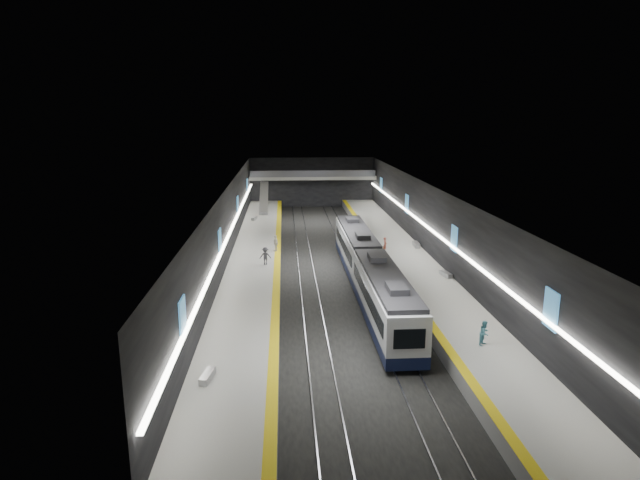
{
  "coord_description": "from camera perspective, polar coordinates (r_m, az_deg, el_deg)",
  "views": [
    {
      "loc": [
        -4.52,
        -51.57,
        14.94
      ],
      "look_at": [
        -0.92,
        1.88,
        2.2
      ],
      "focal_mm": 30.0,
      "sensor_mm": 36.0,
      "label": 1
    }
  ],
  "objects": [
    {
      "name": "passenger_right_a",
      "position": [
        55.06,
        6.95,
        -0.54
      ],
      "size": [
        0.53,
        0.66,
        1.58
      ],
      "primitive_type": "imported",
      "rotation": [
        0.0,
        0.0,
        1.29
      ],
      "color": "#A94F3F",
      "rests_on": "platform_right"
    },
    {
      "name": "bench_left_near",
      "position": [
        30.15,
        -11.93,
        -14.04
      ],
      "size": [
        0.74,
        1.67,
        0.39
      ],
      "primitive_type": "cube",
      "rotation": [
        0.0,
        0.0,
        -0.19
      ],
      "color": "#99999E",
      "rests_on": "platform_left"
    },
    {
      "name": "cove_light_right",
      "position": [
        54.67,
        11.42,
        1.35
      ],
      "size": [
        0.25,
        68.6,
        0.12
      ],
      "primitive_type": "cube",
      "color": "white",
      "rests_on": "wall_right"
    },
    {
      "name": "passenger_right_b",
      "position": [
        34.78,
        17.15,
        -9.48
      ],
      "size": [
        0.96,
        0.96,
        1.56
      ],
      "primitive_type": "imported",
      "rotation": [
        0.0,
        0.0,
        0.77
      ],
      "color": "teal",
      "rests_on": "platform_right"
    },
    {
      "name": "wall_left",
      "position": [
        53.0,
        -9.71,
        1.27
      ],
      "size": [
        0.04,
        70.0,
        8.0
      ],
      "primitive_type": "cube",
      "color": "black",
      "rests_on": "ground"
    },
    {
      "name": "bench_right_far",
      "position": [
        58.06,
        10.23,
        -0.5
      ],
      "size": [
        0.62,
        1.91,
        0.46
      ],
      "primitive_type": "cube",
      "rotation": [
        0.0,
        0.0,
        -0.05
      ],
      "color": "#99999E",
      "rests_on": "platform_right"
    },
    {
      "name": "wall_right",
      "position": [
        54.68,
        11.63,
        1.56
      ],
      "size": [
        0.04,
        70.0,
        8.0
      ],
      "primitive_type": "cube",
      "color": "black",
      "rests_on": "ground"
    },
    {
      "name": "tile_surface_right",
      "position": [
        54.76,
        8.96,
        -1.53
      ],
      "size": [
        5.0,
        70.0,
        0.02
      ],
      "primitive_type": "cube",
      "color": "#ADADA8",
      "rests_on": "platform_right"
    },
    {
      "name": "ceiling",
      "position": [
        52.23,
        1.15,
        5.74
      ],
      "size": [
        20.0,
        70.0,
        0.04
      ],
      "primitive_type": "cube",
      "rotation": [
        3.14,
        0.0,
        0.0
      ],
      "color": "beige",
      "rests_on": "wall_left"
    },
    {
      "name": "train",
      "position": [
        45.41,
        5.2,
        -2.98
      ],
      "size": [
        2.69,
        30.04,
        3.6
      ],
      "color": "#0D1433",
      "rests_on": "ground"
    },
    {
      "name": "tactile_strip_right",
      "position": [
        54.31,
        6.69,
        -1.57
      ],
      "size": [
        0.6,
        70.0,
        0.02
      ],
      "primitive_type": "cube",
      "color": "#DABD0B",
      "rests_on": "platform_right"
    },
    {
      "name": "rails",
      "position": [
        53.87,
        1.11,
        -2.66
      ],
      "size": [
        6.52,
        70.0,
        0.12
      ],
      "color": "gray",
      "rests_on": "ground"
    },
    {
      "name": "bench_left_far",
      "position": [
        72.23,
        -7.02,
        2.3
      ],
      "size": [
        0.79,
        1.66,
        0.39
      ],
      "primitive_type": "cube",
      "rotation": [
        0.0,
        0.0,
        -0.23
      ],
      "color": "#99999E",
      "rests_on": "platform_left"
    },
    {
      "name": "platform_left",
      "position": [
        53.64,
        -6.9,
        -2.34
      ],
      "size": [
        5.0,
        70.0,
        1.0
      ],
      "primitive_type": "cube",
      "color": "slate",
      "rests_on": "ground"
    },
    {
      "name": "tactile_strip_left",
      "position": [
        53.42,
        -4.56,
        -1.77
      ],
      "size": [
        0.6,
        70.0,
        0.02
      ],
      "primitive_type": "cube",
      "color": "#DABD0B",
      "rests_on": "platform_left"
    },
    {
      "name": "ground",
      "position": [
        53.88,
        1.11,
        -2.72
      ],
      "size": [
        70.0,
        70.0,
        0.0
      ],
      "primitive_type": "plane",
      "color": "black",
      "rests_on": "ground"
    },
    {
      "name": "tile_surface_left",
      "position": [
        53.5,
        -6.92,
        -1.81
      ],
      "size": [
        5.0,
        70.0,
        0.02
      ],
      "primitive_type": "cube",
      "color": "#ADADA8",
      "rests_on": "platform_left"
    },
    {
      "name": "ad_posters",
      "position": [
        53.79,
        1.04,
        2.18
      ],
      "size": [
        19.94,
        53.5,
        2.2
      ],
      "color": "teal",
      "rests_on": "wall_left"
    },
    {
      "name": "passenger_left_a",
      "position": [
        55.38,
        -4.76,
        -0.35
      ],
      "size": [
        0.78,
        1.07,
        1.69
      ],
      "primitive_type": "imported",
      "rotation": [
        0.0,
        0.0,
        -1.15
      ],
      "color": "silver",
      "rests_on": "platform_left"
    },
    {
      "name": "escalator",
      "position": [
        78.56,
        -6.01,
        4.49
      ],
      "size": [
        1.2,
        7.5,
        3.92
      ],
      "primitive_type": "cube",
      "rotation": [
        0.44,
        0.0,
        0.0
      ],
      "color": "#99999E",
      "rests_on": "platform_left"
    },
    {
      "name": "passenger_left_b",
      "position": [
        50.57,
        -5.85,
        -1.71
      ],
      "size": [
        1.11,
        0.67,
        1.67
      ],
      "primitive_type": "imported",
      "rotation": [
        0.0,
        0.0,
        3.19
      ],
      "color": "#3D3D44",
      "rests_on": "platform_left"
    },
    {
      "name": "mezzanine_bridge",
      "position": [
        85.2,
        -0.8,
        6.7
      ],
      "size": [
        20.0,
        3.0,
        1.5
      ],
      "color": "gray",
      "rests_on": "wall_left"
    },
    {
      "name": "cove_light_left",
      "position": [
        53.02,
        -9.49,
        1.06
      ],
      "size": [
        0.25,
        68.6,
        0.12
      ],
      "primitive_type": "cube",
      "color": "white",
      "rests_on": "wall_left"
    },
    {
      "name": "wall_front",
      "position": [
        20.36,
        10.19,
        -19.34
      ],
      "size": [
        20.0,
        0.04,
        8.0
      ],
      "primitive_type": "cube",
      "color": "black",
      "rests_on": "ground"
    },
    {
      "name": "bench_right_near",
      "position": [
        48.11,
        13.28,
        -3.59
      ],
      "size": [
        0.76,
        1.68,
        0.4
      ],
      "primitive_type": "cube",
      "rotation": [
        0.0,
        0.0,
        0.2
      ],
      "color": "#99999E",
      "rests_on": "platform_right"
    },
    {
      "name": "platform_right",
      "position": [
        54.89,
        8.94,
        -2.04
      ],
      "size": [
        5.0,
        70.0,
        1.0
      ],
      "primitive_type": "cube",
      "color": "slate",
      "rests_on": "ground"
    },
    {
      "name": "wall_back",
      "position": [
        87.38,
        -0.87,
        6.18
      ],
      "size": [
        20.0,
        0.04,
        8.0
      ],
      "primitive_type": "cube",
      "color": "black",
      "rests_on": "ground"
    }
  ]
}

